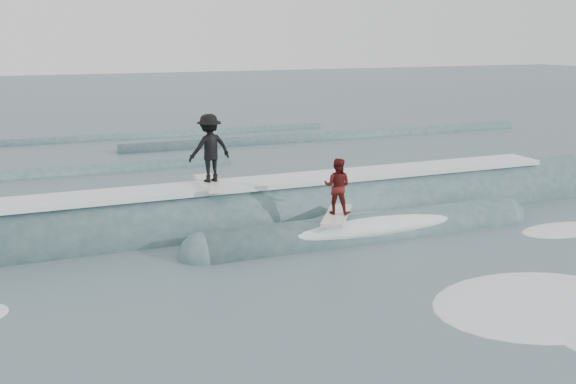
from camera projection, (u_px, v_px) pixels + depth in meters
name	position (u px, v px, depth m)	size (l,w,h in m)	color
ground	(359.00, 283.00, 13.87)	(160.00, 160.00, 0.00)	#435C62
breaking_wave	(288.00, 222.00, 18.26)	(23.83, 3.96, 2.35)	#35545A
surfer_black	(210.00, 150.00, 17.26)	(1.30, 2.02, 1.94)	silver
surfer_red	(337.00, 191.00, 16.49)	(1.57, 1.97, 1.56)	silver
whitewater	(510.00, 295.00, 13.23)	(17.15, 7.14, 0.10)	white
far_swells	(177.00, 150.00, 29.72)	(39.99, 8.65, 0.80)	#35545A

